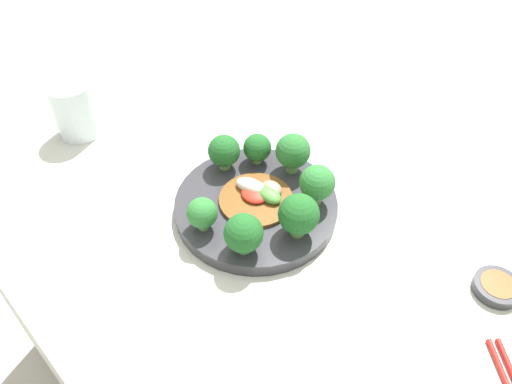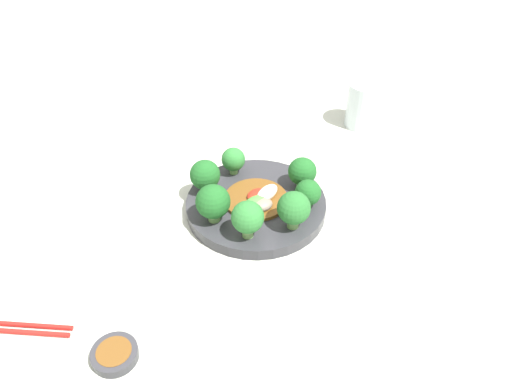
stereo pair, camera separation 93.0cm
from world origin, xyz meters
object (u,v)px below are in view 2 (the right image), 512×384
broccoli_southeast (308,193)px  drinking_glass (364,105)px  plate (256,205)px  broccoli_north (233,160)px  broccoli_southwest (248,218)px  broccoli_south (294,208)px  broccoli_west (213,202)px  stirfry_center (259,199)px  broccoli_northwest (205,175)px  broccoli_east (302,172)px  sauce_dish (115,354)px

broccoli_southeast → drinking_glass: bearing=28.8°
plate → broccoli_north: broccoli_north is taller
broccoli_southeast → broccoli_southwest: broccoli_southwest is taller
broccoli_south → drinking_glass: (0.36, 0.19, -0.01)m
broccoli_west → stirfry_center: size_ratio=0.61×
broccoli_northwest → broccoli_south: bearing=-67.5°
broccoli_south → stirfry_center: 0.09m
broccoli_east → broccoli_north: bearing=126.0°
broccoli_east → drinking_glass: size_ratio=0.60×
broccoli_southeast → drinking_glass: (0.30, 0.17, -0.00)m
broccoli_east → stirfry_center: bearing=174.2°
stirfry_center → broccoli_southeast: bearing=-41.9°
broccoli_east → broccoli_southeast: bearing=-118.8°
drinking_glass → sauce_dish: bearing=-161.1°
broccoli_west → broccoli_southeast: broccoli_west is taller
broccoli_west → sauce_dish: broccoli_west is taller
broccoli_east → broccoli_southwest: (-0.16, -0.05, 0.01)m
broccoli_southwest → broccoli_north: bearing=64.3°
broccoli_east → drinking_glass: bearing=23.2°
broccoli_northwest → stirfry_center: (0.06, -0.08, -0.03)m
plate → broccoli_east: 0.10m
broccoli_south → stirfry_center: size_ratio=0.61×
stirfry_center → broccoli_south: bearing=-83.3°
broccoli_north → broccoli_southeast: bearing=-71.5°
broccoli_east → broccoli_southwest: size_ratio=0.90×
broccoli_north → broccoli_west: bearing=-137.6°
broccoli_northwest → broccoli_north: broccoli_northwest is taller
broccoli_west → broccoli_northwest: bearing=68.7°
broccoli_west → broccoli_south: bearing=-42.6°
drinking_glass → plate: bearing=-164.5°
drinking_glass → sauce_dish: 0.74m
broccoli_southwest → sauce_dish: broccoli_southwest is taller
broccoli_north → sauce_dish: broccoli_north is taller
broccoli_north → broccoli_east: bearing=-54.0°
broccoli_north → broccoli_northwest: bearing=-167.7°
broccoli_northwest → stirfry_center: 0.11m
broccoli_north → broccoli_west: (-0.10, -0.09, 0.01)m
plate → sauce_dish: bearing=-157.4°
broccoli_east → broccoli_west: size_ratio=0.87×
plate → broccoli_northwest: size_ratio=3.98×
broccoli_south → broccoli_west: 0.14m
sauce_dish → broccoli_northwest: bearing=38.2°
broccoli_east → broccoli_west: broccoli_west is taller
broccoli_south → broccoli_west: same height
broccoli_north → drinking_glass: bearing=1.4°
plate → stirfry_center: stirfry_center is taller
broccoli_south → broccoli_west: (-0.10, 0.09, -0.00)m
broccoli_northwest → broccoli_north: (0.07, 0.02, -0.00)m
stirfry_center → broccoli_north: bearing=83.4°
sauce_dish → broccoli_east: bearing=16.1°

